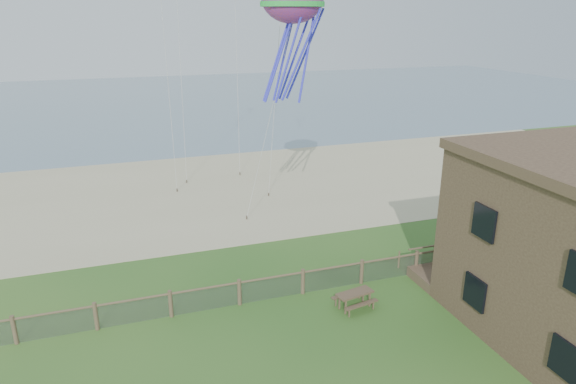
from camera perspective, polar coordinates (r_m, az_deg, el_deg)
The scene contains 7 objects.
ground at distance 19.76m, azimuth 8.05°, elevation -19.43°, with size 160.00×160.00×0.00m, color #21501B.
sand_beach at distance 38.41m, azimuth -6.64°, elevation 0.34°, with size 72.00×20.00×0.02m, color tan.
ocean at distance 80.93m, azimuth -13.45°, elevation 9.83°, with size 160.00×68.00×0.02m, color slate.
chainlink_fence at distance 24.03m, azimuth 1.66°, elevation -10.07°, with size 36.20×0.20×1.25m, color brown, non-canonical shape.
motel_deck at distance 30.11m, azimuth 26.44°, elevation -6.55°, with size 15.00×2.00×0.50m, color brown.
picnic_table at distance 23.26m, azimuth 7.40°, elevation -11.87°, with size 1.66×1.26×0.70m, color brown, non-canonical shape.
octopus_kite at distance 27.96m, azimuth 0.52°, elevation 17.05°, with size 3.44×2.43×7.07m, color red, non-canonical shape.
Camera 1 is at (-7.38, -13.66, 12.23)m, focal length 32.00 mm.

